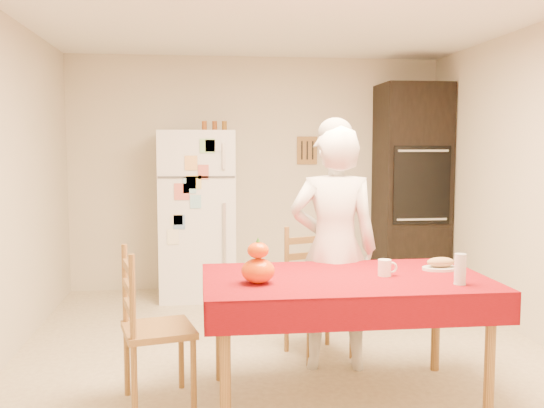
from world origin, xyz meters
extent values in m
plane|color=tan|center=(0.00, 0.00, 0.00)|extent=(4.50, 4.50, 0.00)
cube|color=beige|center=(0.00, 2.25, 1.25)|extent=(4.00, 0.02, 2.50)
cube|color=beige|center=(0.00, -2.25, 1.25)|extent=(4.00, 0.02, 2.50)
cube|color=white|center=(0.00, 0.00, 2.50)|extent=(4.00, 4.50, 0.02)
cube|color=brown|center=(0.55, 2.23, 1.50)|extent=(0.22, 0.02, 0.30)
cube|color=white|center=(-0.65, 1.88, 0.85)|extent=(0.75, 0.70, 1.70)
cube|color=silver|center=(-0.39, 1.51, 1.45)|extent=(0.03, 0.03, 0.25)
cube|color=silver|center=(-0.39, 1.51, 0.70)|extent=(0.03, 0.03, 0.60)
cube|color=black|center=(1.63, 1.93, 1.10)|extent=(0.70, 0.60, 2.20)
cube|color=black|center=(1.63, 1.62, 1.15)|extent=(0.59, 0.02, 0.80)
cylinder|color=brown|center=(-0.50, -1.19, 0.35)|extent=(0.06, 0.06, 0.71)
cylinder|color=brown|center=(-0.50, -0.41, 0.35)|extent=(0.06, 0.06, 0.71)
cylinder|color=brown|center=(0.98, -1.19, 0.35)|extent=(0.06, 0.06, 0.71)
cylinder|color=brown|center=(0.98, -0.41, 0.35)|extent=(0.06, 0.06, 0.71)
cube|color=brown|center=(0.24, -0.80, 0.73)|extent=(1.60, 0.90, 0.04)
cube|color=#620508|center=(0.24, -0.80, 0.76)|extent=(1.70, 1.00, 0.01)
cylinder|color=brown|center=(0.13, -0.23, 0.21)|extent=(0.04, 0.04, 0.43)
cylinder|color=brown|center=(0.02, 0.09, 0.21)|extent=(0.04, 0.04, 0.43)
cylinder|color=brown|center=(0.47, -0.11, 0.21)|extent=(0.04, 0.04, 0.43)
cylinder|color=brown|center=(0.35, 0.21, 0.21)|extent=(0.04, 0.04, 0.43)
cube|color=brown|center=(0.24, -0.01, 0.45)|extent=(0.53, 0.52, 0.04)
cube|color=brown|center=(0.18, 0.15, 0.70)|extent=(0.35, 0.15, 0.50)
cylinder|color=brown|center=(-0.67, -0.86, 0.21)|extent=(0.04, 0.04, 0.43)
cylinder|color=brown|center=(-1.00, -0.94, 0.21)|extent=(0.04, 0.04, 0.43)
cylinder|color=brown|center=(-0.75, -0.51, 0.21)|extent=(0.04, 0.04, 0.43)
cylinder|color=brown|center=(-1.08, -0.59, 0.21)|extent=(0.04, 0.04, 0.43)
cube|color=brown|center=(-0.88, -0.72, 0.45)|extent=(0.48, 0.50, 0.04)
cube|color=brown|center=(-1.04, -0.76, 0.70)|extent=(0.11, 0.36, 0.50)
imported|color=silver|center=(0.29, -0.27, 0.84)|extent=(0.66, 0.47, 1.68)
cylinder|color=white|center=(0.48, -0.81, 0.81)|extent=(0.08, 0.08, 0.10)
ellipsoid|color=red|center=(-0.30, -0.92, 0.83)|extent=(0.19, 0.19, 0.14)
ellipsoid|color=red|center=(-0.30, -0.92, 0.95)|extent=(0.12, 0.12, 0.09)
cylinder|color=silver|center=(0.84, -1.08, 0.85)|extent=(0.07, 0.07, 0.18)
cylinder|color=silver|center=(0.89, -0.68, 0.77)|extent=(0.24, 0.24, 0.02)
ellipsoid|color=#9F744E|center=(0.89, -0.68, 0.81)|extent=(0.18, 0.10, 0.06)
cylinder|color=#934B1A|center=(-0.57, 1.93, 1.75)|extent=(0.05, 0.05, 0.10)
cylinder|color=brown|center=(-0.46, 1.93, 1.75)|extent=(0.05, 0.05, 0.10)
cylinder|color=brown|center=(-0.36, 1.93, 1.75)|extent=(0.05, 0.05, 0.10)
camera|label=1|loc=(-0.63, -4.31, 1.54)|focal=40.00mm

